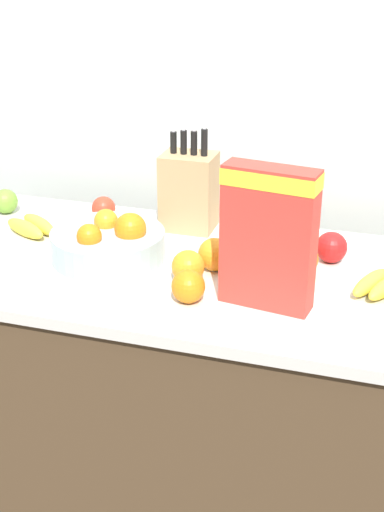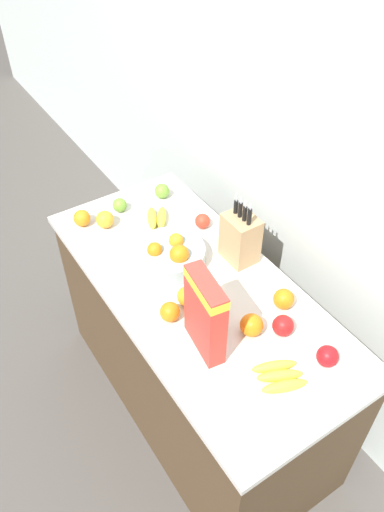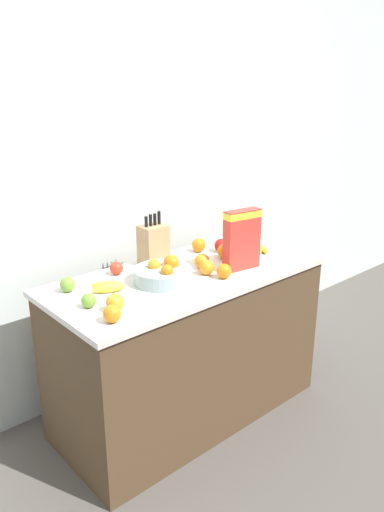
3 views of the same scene
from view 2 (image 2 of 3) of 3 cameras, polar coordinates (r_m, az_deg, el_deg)
name	(u,v)px [view 2 (image 2 of 3)]	position (r m, az deg, el deg)	size (l,w,h in m)	color
ground_plane	(195,399)	(2.73, 0.37, -16.01)	(14.00, 14.00, 0.00)	#514C47
wall_back	(315,152)	(2.06, 13.89, 11.46)	(9.00, 0.06, 2.60)	silver
counter	(196,349)	(2.36, 0.42, -10.59)	(1.51, 0.69, 0.86)	#4C3823
knife_block	(240,238)	(2.09, 5.53, 2.07)	(0.15, 0.12, 0.32)	tan
cereal_box	(205,312)	(1.70, 1.51, -6.46)	(0.22, 0.10, 0.32)	red
fruit_bowl	(171,254)	(2.10, -2.41, 0.19)	(0.29, 0.29, 0.13)	#99B2B7
banana_bunch_left	(157,218)	(2.33, -4.04, 4.37)	(0.18, 0.15, 0.04)	yellow
banana_bunch_right	(280,376)	(1.76, 9.98, -13.34)	(0.18, 0.19, 0.04)	yellow
apple_front	(120,205)	(2.41, -8.27, 5.79)	(0.07, 0.07, 0.07)	#6B9E33
apple_near_bananas	(327,356)	(1.82, 15.22, -10.99)	(0.08, 0.08, 0.08)	#A31419
apple_leftmost	(162,191)	(2.47, -3.45, 7.43)	(0.07, 0.07, 0.07)	#6B9E33
apple_rightmost	(283,326)	(1.87, 10.36, -7.83)	(0.08, 0.08, 0.08)	red
apple_rear	(202,221)	(2.28, 1.21, 4.02)	(0.07, 0.07, 0.07)	red
orange_back_center	(82,218)	(2.35, -12.47, 4.25)	(0.08, 0.08, 0.08)	orange
orange_front_center	(252,325)	(1.85, 6.82, -7.84)	(0.09, 0.09, 0.09)	orange
orange_by_cereal	(212,294)	(1.95, 2.31, -4.31)	(0.08, 0.08, 0.08)	orange
orange_near_bowl	(170,312)	(1.89, -2.54, -6.40)	(0.08, 0.08, 0.08)	orange
orange_mid_left	(105,219)	(2.32, -9.92, 4.14)	(0.08, 0.08, 0.08)	orange
orange_front_right	(284,299)	(1.96, 10.43, -4.85)	(0.08, 0.08, 0.08)	orange
orange_mid_right	(187,296)	(1.94, -0.56, -4.62)	(0.08, 0.08, 0.08)	orange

